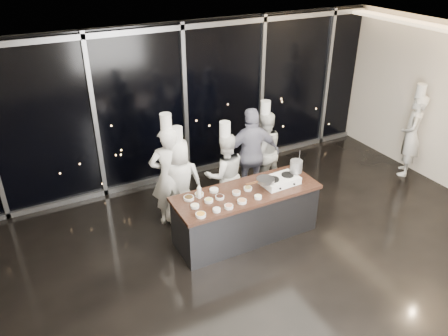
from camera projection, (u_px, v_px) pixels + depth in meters
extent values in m
plane|color=black|center=(274.00, 266.00, 6.86)|extent=(9.00, 9.00, 0.00)
cube|color=beige|center=(183.00, 103.00, 8.84)|extent=(9.00, 0.02, 3.20)
cube|color=silver|center=(288.00, 65.00, 5.35)|extent=(9.00, 7.00, 0.02)
cube|color=black|center=(184.00, 103.00, 8.79)|extent=(8.90, 0.04, 3.18)
cube|color=gray|center=(182.00, 27.00, 8.04)|extent=(8.90, 0.08, 0.10)
cube|color=gray|center=(188.00, 172.00, 9.49)|extent=(8.90, 0.08, 0.10)
cube|color=gray|center=(95.00, 120.00, 8.02)|extent=(0.08, 0.08, 3.20)
cube|color=gray|center=(185.00, 104.00, 8.75)|extent=(0.08, 0.08, 3.20)
cube|color=gray|center=(262.00, 91.00, 9.49)|extent=(0.08, 0.08, 3.20)
cube|color=gray|center=(327.00, 80.00, 10.22)|extent=(0.08, 0.08, 3.20)
cube|color=#3B3B40|center=(246.00, 215.00, 7.37)|extent=(2.40, 0.80, 0.84)
cube|color=#45281D|center=(247.00, 193.00, 7.16)|extent=(2.46, 0.86, 0.06)
cube|color=white|center=(280.00, 181.00, 7.33)|extent=(0.64, 0.41, 0.12)
cylinder|color=black|center=(273.00, 179.00, 7.23)|extent=(0.22, 0.22, 0.02)
cylinder|color=black|center=(288.00, 175.00, 7.36)|extent=(0.22, 0.22, 0.02)
cylinder|color=black|center=(280.00, 189.00, 7.12)|extent=(0.04, 0.02, 0.04)
cylinder|color=black|center=(294.00, 184.00, 7.24)|extent=(0.04, 0.02, 0.04)
cylinder|color=slate|center=(265.00, 180.00, 7.14)|extent=(0.31, 0.31, 0.05)
cube|color=#4C2B14|center=(252.00, 184.00, 7.02)|extent=(0.22, 0.04, 0.02)
cylinder|color=#B0B0B3|center=(296.00, 166.00, 7.39)|extent=(0.22, 0.22, 0.21)
cylinder|color=white|center=(201.00, 215.00, 6.50)|extent=(0.16, 0.16, 0.04)
cylinder|color=orange|center=(201.00, 214.00, 6.49)|extent=(0.13, 0.13, 0.01)
cylinder|color=white|center=(195.00, 206.00, 6.71)|extent=(0.13, 0.13, 0.04)
cylinder|color=beige|center=(195.00, 205.00, 6.70)|extent=(0.11, 0.11, 0.01)
cylinder|color=white|center=(189.00, 198.00, 6.91)|extent=(0.17, 0.17, 0.04)
cylinder|color=#392611|center=(189.00, 197.00, 6.90)|extent=(0.14, 0.14, 0.01)
cylinder|color=white|center=(217.00, 210.00, 6.62)|extent=(0.12, 0.12, 0.04)
cylinder|color=silver|center=(217.00, 209.00, 6.61)|extent=(0.10, 0.10, 0.01)
cylinder|color=white|center=(209.00, 201.00, 6.85)|extent=(0.14, 0.14, 0.04)
cylinder|color=tan|center=(209.00, 200.00, 6.84)|extent=(0.11, 0.11, 0.01)
cylinder|color=white|center=(199.00, 195.00, 7.01)|extent=(0.14, 0.14, 0.04)
cylinder|color=#957E4A|center=(199.00, 194.00, 7.00)|extent=(0.12, 0.12, 0.01)
cylinder|color=white|center=(229.00, 207.00, 6.70)|extent=(0.14, 0.14, 0.04)
cylinder|color=#BD6F4E|center=(229.00, 206.00, 6.69)|extent=(0.11, 0.11, 0.01)
cylinder|color=white|center=(220.00, 197.00, 6.93)|extent=(0.14, 0.14, 0.04)
cylinder|color=black|center=(220.00, 196.00, 6.93)|extent=(0.12, 0.12, 0.01)
cylinder|color=white|center=(214.00, 190.00, 7.13)|extent=(0.15, 0.15, 0.04)
cylinder|color=silver|center=(214.00, 189.00, 7.12)|extent=(0.12, 0.12, 0.01)
cylinder|color=white|center=(242.00, 201.00, 6.83)|extent=(0.15, 0.15, 0.04)
cylinder|color=#C6814F|center=(242.00, 200.00, 6.82)|extent=(0.12, 0.12, 0.01)
cylinder|color=white|center=(236.00, 193.00, 7.05)|extent=(0.13, 0.13, 0.04)
cylinder|color=#A0775B|center=(236.00, 192.00, 7.05)|extent=(0.11, 0.11, 0.01)
cylinder|color=white|center=(258.00, 197.00, 6.94)|extent=(0.12, 0.12, 0.04)
cylinder|color=#EBECBC|center=(258.00, 196.00, 6.93)|extent=(0.10, 0.10, 0.01)
cylinder|color=white|center=(248.00, 189.00, 7.17)|extent=(0.14, 0.14, 0.04)
cylinder|color=olive|center=(248.00, 188.00, 7.16)|extent=(0.11, 0.11, 0.01)
cylinder|color=white|center=(199.00, 193.00, 6.92)|extent=(0.07, 0.07, 0.18)
cone|color=white|center=(199.00, 186.00, 6.87)|extent=(0.06, 0.06, 0.06)
imported|color=silver|center=(170.00, 177.00, 7.52)|extent=(0.76, 0.59, 1.85)
cylinder|color=white|center=(166.00, 121.00, 7.03)|extent=(0.23, 0.23, 0.26)
imported|color=silver|center=(180.00, 182.00, 7.61)|extent=(0.91, 0.76, 1.60)
cylinder|color=white|center=(177.00, 134.00, 7.19)|extent=(0.25, 0.25, 0.26)
imported|color=silver|center=(225.00, 175.00, 7.86)|extent=(0.84, 0.69, 1.58)
cylinder|color=white|center=(225.00, 129.00, 7.44)|extent=(0.21, 0.21, 0.26)
imported|color=#16183E|center=(252.00, 155.00, 8.25)|extent=(1.16, 0.67, 1.86)
imported|color=silver|center=(263.00, 151.00, 8.64)|extent=(0.80, 0.63, 1.63)
cylinder|color=white|center=(265.00, 107.00, 8.21)|extent=(0.19, 0.19, 0.26)
imported|color=silver|center=(411.00, 136.00, 9.14)|extent=(0.77, 0.74, 1.77)
cylinder|color=white|center=(421.00, 90.00, 8.68)|extent=(0.27, 0.27, 0.26)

